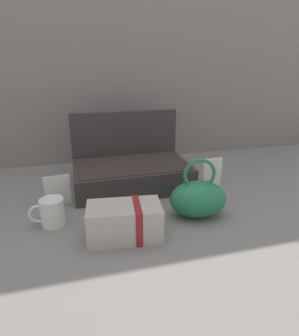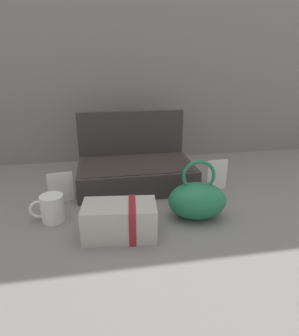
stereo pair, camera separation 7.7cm
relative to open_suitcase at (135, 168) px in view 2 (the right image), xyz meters
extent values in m
plane|color=slate|center=(0.04, -0.21, -0.07)|extent=(6.00, 6.00, 0.00)
cube|color=gray|center=(0.04, 0.37, 0.63)|extent=(3.20, 0.06, 1.40)
cube|color=#332D2B|center=(0.00, -0.03, -0.02)|extent=(0.47, 0.27, 0.10)
cube|color=#332823|center=(0.00, -0.03, 0.03)|extent=(0.43, 0.25, 0.00)
cube|color=#332D2B|center=(0.00, 0.12, 0.08)|extent=(0.47, 0.02, 0.29)
ellipsoid|color=#237247|center=(0.16, -0.32, -0.01)|extent=(0.21, 0.15, 0.12)
torus|color=#237247|center=(0.16, -0.32, 0.08)|extent=(0.11, 0.03, 0.11)
cube|color=#B2A899|center=(-0.10, -0.38, -0.02)|extent=(0.23, 0.14, 0.10)
cube|color=maroon|center=(-0.06, -0.38, -0.02)|extent=(0.03, 0.12, 0.11)
cylinder|color=silver|center=(-0.30, -0.25, -0.02)|extent=(0.08, 0.08, 0.09)
torus|color=silver|center=(-0.35, -0.25, -0.02)|extent=(0.06, 0.01, 0.06)
cube|color=white|center=(0.32, -0.11, -0.01)|extent=(0.08, 0.01, 0.13)
cube|color=silver|center=(-0.29, -0.12, -0.01)|extent=(0.09, 0.02, 0.11)
camera|label=1|loc=(-0.21, -1.11, 0.43)|focal=30.59mm
camera|label=2|loc=(-0.14, -1.12, 0.43)|focal=30.59mm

